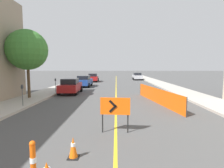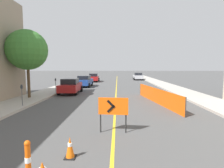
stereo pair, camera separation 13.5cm
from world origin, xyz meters
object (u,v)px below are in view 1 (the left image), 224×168
Objects in this scene: arrow_barricade_primary at (115,108)px; parked_car_curb_far at (93,78)px; parking_meter_far_curb at (22,91)px; parked_car_curb_near at (71,86)px; street_tree_left_near at (27,50)px; parked_car_curb_mid at (84,81)px; traffic_cone_farthest at (73,148)px; parked_car_opposite_side at (137,76)px; parking_meter_near_curb at (55,83)px.

arrow_barricade_primary is 0.34× the size of parked_car_curb_far.
parking_meter_far_curb is (-1.82, -22.11, 0.38)m from parked_car_curb_far.
parked_car_curb_near is (-4.77, 11.02, -0.27)m from arrow_barricade_primary.
street_tree_left_near is at bearing 139.07° from arrow_barricade_primary.
parked_car_curb_mid is 0.99× the size of parked_car_curb_far.
arrow_barricade_primary is 0.26× the size of street_tree_left_near.
parked_car_opposite_side is (5.96, 33.69, 0.48)m from traffic_cone_farthest.
parked_car_curb_near is 1.00× the size of parked_car_curb_far.
parked_car_curb_near is at bearing -115.40° from parked_car_opposite_side.
parked_car_curb_near is at bearing 53.03° from street_tree_left_near.
traffic_cone_farthest is 12.06m from street_tree_left_near.
parked_car_curb_far is 3.00× the size of parking_meter_near_curb.
parked_car_opposite_side is at bearing 85.83° from arrow_barricade_primary.
parking_meter_near_curb is (-1.47, -0.38, 0.39)m from parked_car_curb_near.
parking_meter_near_curb reaches higher than parked_car_curb_mid.
parked_car_curb_mid is at bearing 76.07° from parking_meter_near_curb.
parked_car_curb_far is 3.04× the size of parking_meter_far_curb.
street_tree_left_near reaches higher than parked_car_curb_near.
parking_meter_near_curb is at bearing -118.26° from parked_car_opposite_side.
parked_car_curb_far is at bearing 90.66° from parked_car_curb_mid.
parked_car_curb_near is at bearing 117.69° from arrow_barricade_primary.
arrow_barricade_primary is 26.72m from parked_car_curb_far.
parking_meter_near_curb is 4.52m from street_tree_left_near.
parking_meter_near_curb reaches higher than parking_meter_far_curb.
parked_car_curb_far is at bearing -150.86° from parked_car_opposite_side.
parking_meter_far_curb is 4.60m from street_tree_left_near.
parked_car_curb_far is (-4.41, 26.35, -0.27)m from arrow_barricade_primary.
parked_car_curb_far is 0.77× the size of street_tree_left_near.
street_tree_left_near is (-3.02, -18.86, 3.41)m from parked_car_curb_far.
parked_car_curb_near is at bearing 77.77° from parking_meter_far_curb.
arrow_barricade_primary is (1.26, 2.12, 0.75)m from traffic_cone_farthest.
parking_meter_far_curb is at bearing -105.21° from parked_car_curb_near.
parked_car_curb_near is 1.57m from parking_meter_near_curb.
parking_meter_far_curb is (-1.71, -13.29, 0.38)m from parked_car_curb_mid.
traffic_cone_farthest is at bearing -78.02° from parked_car_curb_near.
parking_meter_far_curb reaches higher than traffic_cone_farthest.
parked_car_curb_near reaches higher than traffic_cone_farthest.
parking_meter_near_curb is 0.26× the size of street_tree_left_near.
street_tree_left_near is (-2.66, -3.54, 3.41)m from parked_car_curb_near.
street_tree_left_near is (-12.13, -24.08, 3.41)m from parked_car_opposite_side.
parked_car_curb_mid and parked_car_opposite_side have the same top height.
parked_car_curb_far is at bearing 85.28° from parking_meter_far_curb.
parking_meter_near_curb reaches higher than parked_car_curb_near.
street_tree_left_near is (-6.17, 9.61, 3.88)m from traffic_cone_farthest.
traffic_cone_farthest is at bearing -79.14° from parked_car_curb_mid.
parking_meter_far_curb is at bearing 128.05° from traffic_cone_farthest.
parked_car_curb_far reaches higher than traffic_cone_farthest.
street_tree_left_near reaches higher than arrow_barricade_primary.
parking_meter_near_curb is 1.02× the size of parking_meter_far_curb.
parked_car_opposite_side is at bearing 68.18° from parking_meter_far_curb.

